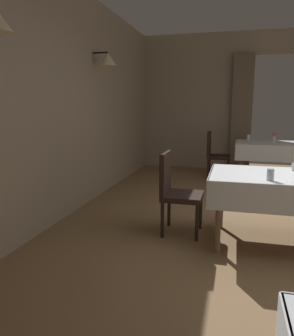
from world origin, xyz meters
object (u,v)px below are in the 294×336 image
(chair_mid_left, at_px, (175,189))
(flower_vase_far, at_px, (274,137))
(dining_table_far, at_px, (275,148))
(dining_table_mid, at_px, (286,184))
(glass_mid_b, at_px, (270,175))
(glass_far_c, at_px, (249,137))
(chair_far_left, at_px, (215,153))

(chair_mid_left, bearing_deg, flower_vase_far, 66.03)
(dining_table_far, height_order, flower_vase_far, flower_vase_far)
(dining_table_far, bearing_deg, dining_table_mid, -94.08)
(dining_table_mid, height_order, glass_mid_b, glass_mid_b)
(dining_table_mid, height_order, glass_far_c, glass_far_c)
(flower_vase_far, bearing_deg, dining_table_mid, -93.49)
(dining_table_mid, height_order, flower_vase_far, flower_vase_far)
(chair_mid_left, bearing_deg, chair_far_left, 85.32)
(chair_mid_left, xyz_separation_m, glass_mid_b, (0.96, -0.37, 0.29))
(glass_mid_b, bearing_deg, flower_vase_far, 83.71)
(chair_far_left, height_order, flower_vase_far, flower_vase_far)
(chair_far_left, bearing_deg, flower_vase_far, -3.17)
(flower_vase_far, relative_size, glass_far_c, 1.60)
(chair_mid_left, relative_size, glass_far_c, 7.85)
(glass_mid_b, bearing_deg, glass_far_c, 91.13)
(dining_table_mid, bearing_deg, chair_far_left, 106.03)
(flower_vase_far, bearing_deg, glass_far_c, 143.54)
(glass_far_c, bearing_deg, chair_far_left, -157.27)
(glass_mid_b, height_order, flower_vase_far, flower_vase_far)
(dining_table_mid, distance_m, chair_far_left, 3.24)
(dining_table_mid, relative_size, flower_vase_far, 8.04)
(dining_table_far, bearing_deg, chair_mid_left, -114.24)
(dining_table_far, height_order, glass_far_c, glass_far_c)
(chair_mid_left, distance_m, chair_far_left, 3.07)
(dining_table_far, relative_size, flower_vase_far, 7.73)
(dining_table_far, relative_size, chair_mid_left, 1.57)
(dining_table_far, height_order, chair_mid_left, chair_mid_left)
(dining_table_far, xyz_separation_m, chair_far_left, (-1.12, 0.02, -0.14))
(dining_table_mid, relative_size, dining_table_far, 1.04)
(glass_mid_b, relative_size, flower_vase_far, 0.58)
(glass_mid_b, bearing_deg, dining_table_far, 83.21)
(dining_table_mid, relative_size, chair_mid_left, 1.64)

